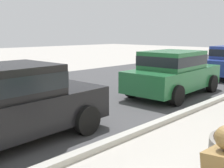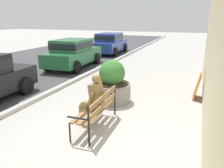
# 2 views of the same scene
# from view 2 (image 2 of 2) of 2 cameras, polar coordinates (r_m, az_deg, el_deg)

# --- Properties ---
(ground_plane) EXTENTS (80.00, 80.00, 0.00)m
(ground_plane) POSITION_cam_2_polar(r_m,az_deg,el_deg) (5.69, -3.12, -11.88)
(ground_plane) COLOR #ADA8A0
(curb_stone) EXTENTS (60.00, 0.20, 0.12)m
(curb_stone) POSITION_cam_2_polar(r_m,az_deg,el_deg) (7.26, -24.62, -6.44)
(curb_stone) COLOR #B2AFA8
(curb_stone) RESTS_ON ground
(building_wall_behind) EXTENTS (12.00, 0.50, 3.63)m
(building_wall_behind) POSITION_cam_2_polar(r_m,az_deg,el_deg) (6.13, 25.93, 6.52)
(building_wall_behind) COLOR #C6B78C
(building_wall_behind) RESTS_ON ground
(park_bench) EXTENTS (1.82, 0.60, 0.95)m
(park_bench) POSITION_cam_2_polar(r_m,az_deg,el_deg) (5.67, -3.66, -5.91)
(park_bench) COLOR olive
(park_bench) RESTS_ON ground
(bronze_statue_seated) EXTENTS (0.67, 0.77, 1.37)m
(bronze_statue_seated) POSITION_cam_2_polar(r_m,az_deg,el_deg) (5.80, -5.15, -4.11)
(bronze_statue_seated) COLOR olive
(bronze_statue_seated) RESTS_ON ground
(concrete_planter) EXTENTS (1.23, 1.23, 1.40)m
(concrete_planter) POSITION_cam_2_polar(r_m,az_deg,el_deg) (7.41, 0.00, -0.20)
(concrete_planter) COLOR gray
(concrete_planter) RESTS_ON ground
(parked_car_green) EXTENTS (4.17, 2.07, 1.56)m
(parked_car_green) POSITION_cam_2_polar(r_m,az_deg,el_deg) (12.79, -9.85, 7.91)
(parked_car_green) COLOR #236638
(parked_car_green) RESTS_ON ground
(parked_car_blue) EXTENTS (4.17, 2.07, 1.56)m
(parked_car_blue) POSITION_cam_2_polar(r_m,az_deg,el_deg) (17.66, -0.59, 10.47)
(parked_car_blue) COLOR navy
(parked_car_blue) RESTS_ON ground
(leaning_signboard) EXTENTS (0.70, 0.23, 0.89)m
(leaning_signboard) POSITION_cam_2_polar(r_m,az_deg,el_deg) (8.28, 20.82, -0.39)
(leaning_signboard) COLOR #C6661E
(leaning_signboard) RESTS_ON ground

